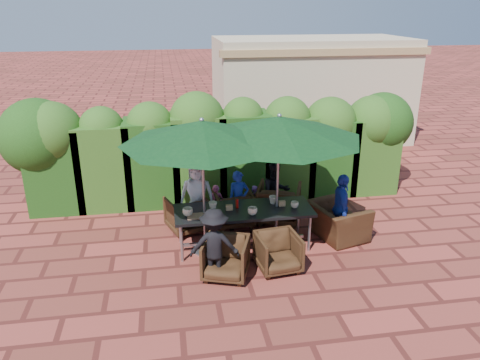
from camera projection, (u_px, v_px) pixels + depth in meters
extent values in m
plane|color=maroon|center=(237.00, 246.00, 8.63)|extent=(80.00, 80.00, 0.00)
cube|color=black|center=(244.00, 210.00, 8.35)|extent=(2.47, 0.90, 0.05)
cube|color=gray|center=(244.00, 241.00, 8.57)|extent=(2.27, 0.05, 0.05)
cylinder|color=gray|center=(182.00, 243.00, 7.99)|extent=(0.05, 0.05, 0.70)
cylinder|color=gray|center=(180.00, 225.00, 8.64)|extent=(0.05, 0.05, 0.70)
cylinder|color=gray|center=(309.00, 233.00, 8.34)|extent=(0.05, 0.05, 0.70)
cylinder|color=gray|center=(299.00, 217.00, 8.98)|extent=(0.05, 0.05, 0.70)
cylinder|color=gray|center=(205.00, 250.00, 8.44)|extent=(0.44, 0.44, 0.03)
cylinder|color=gray|center=(204.00, 190.00, 8.02)|extent=(0.04, 0.04, 2.40)
cone|color=black|center=(202.00, 132.00, 7.66)|extent=(2.74, 2.74, 0.38)
sphere|color=gray|center=(202.00, 120.00, 7.59)|extent=(0.08, 0.08, 0.08)
cylinder|color=gray|center=(276.00, 242.00, 8.73)|extent=(0.44, 0.44, 0.03)
cylinder|color=gray|center=(277.00, 183.00, 8.31)|extent=(0.04, 0.04, 2.40)
cone|color=black|center=(279.00, 127.00, 7.95)|extent=(2.91, 2.91, 0.38)
sphere|color=gray|center=(279.00, 116.00, 7.88)|extent=(0.08, 0.08, 0.08)
imported|color=black|center=(187.00, 212.00, 9.12)|extent=(0.91, 0.89, 0.75)
imported|color=black|center=(234.00, 207.00, 9.35)|extent=(0.80, 0.75, 0.77)
imported|color=black|center=(279.00, 201.00, 9.48)|extent=(1.06, 1.02, 0.86)
imported|color=black|center=(226.00, 257.00, 7.55)|extent=(0.88, 0.85, 0.72)
imported|color=black|center=(278.00, 251.00, 7.75)|extent=(0.75, 0.71, 0.70)
imported|color=black|center=(338.00, 216.00, 8.81)|extent=(0.91, 1.16, 0.89)
imported|color=silver|center=(197.00, 195.00, 9.12)|extent=(0.75, 0.54, 1.38)
imported|color=#1D349E|center=(239.00, 199.00, 9.22)|extent=(0.46, 0.39, 1.15)
imported|color=black|center=(275.00, 192.00, 9.41)|extent=(0.66, 0.47, 1.26)
imported|color=black|center=(214.00, 245.00, 7.40)|extent=(0.83, 0.47, 1.22)
imported|color=#1D349E|center=(341.00, 208.00, 8.64)|extent=(0.52, 0.82, 1.31)
imported|color=#E8528E|center=(216.00, 204.00, 9.42)|extent=(0.33, 0.29, 0.80)
imported|color=#794494|center=(256.00, 204.00, 9.48)|extent=(0.35, 0.32, 0.77)
imported|color=#247D22|center=(276.00, 136.00, 12.57)|extent=(1.65, 0.71, 1.72)
imported|color=#E8528E|center=(312.00, 137.00, 12.81)|extent=(0.84, 0.69, 1.52)
imported|color=#9C9CA4|center=(342.00, 134.00, 12.79)|extent=(1.15, 0.65, 1.70)
imported|color=beige|center=(188.00, 212.00, 8.07)|extent=(0.18, 0.18, 0.14)
imported|color=beige|center=(213.00, 206.00, 8.32)|extent=(0.15, 0.15, 0.14)
imported|color=beige|center=(252.00, 211.00, 8.12)|extent=(0.17, 0.17, 0.13)
imported|color=beige|center=(273.00, 200.00, 8.57)|extent=(0.15, 0.15, 0.14)
imported|color=beige|center=(295.00, 205.00, 8.39)|extent=(0.14, 0.14, 0.11)
cylinder|color=#B20C0A|center=(237.00, 204.00, 8.37)|extent=(0.04, 0.04, 0.17)
cylinder|color=#4C230C|center=(237.00, 203.00, 8.38)|extent=(0.04, 0.04, 0.17)
cube|color=#8F6445|center=(197.00, 216.00, 8.05)|extent=(0.35, 0.25, 0.02)
cube|color=tan|center=(229.00, 207.00, 8.30)|extent=(0.12, 0.06, 0.10)
cube|color=tan|center=(282.00, 203.00, 8.46)|extent=(0.12, 0.06, 0.10)
cube|color=#16340E|center=(57.00, 169.00, 9.90)|extent=(1.15, 0.95, 1.80)
sphere|color=#16340E|center=(52.00, 133.00, 9.62)|extent=(1.30, 1.30, 1.30)
cube|color=#16340E|center=(105.00, 166.00, 10.04)|extent=(1.15, 0.95, 1.84)
sphere|color=#16340E|center=(101.00, 129.00, 9.75)|extent=(0.94, 0.94, 0.94)
cube|color=#16340E|center=(153.00, 163.00, 10.19)|extent=(1.15, 0.95, 1.88)
sphere|color=#16340E|center=(150.00, 125.00, 9.89)|extent=(0.99, 0.99, 0.99)
cube|color=#16340E|center=(198.00, 158.00, 10.33)|extent=(1.15, 0.95, 1.97)
sphere|color=#16340E|center=(197.00, 119.00, 10.01)|extent=(1.18, 1.18, 1.18)
cube|color=#16340E|center=(243.00, 156.00, 10.48)|extent=(1.15, 0.95, 1.96)
sphere|color=#16340E|center=(243.00, 118.00, 10.17)|extent=(0.91, 0.91, 0.91)
cube|color=#16340E|center=(286.00, 156.00, 10.65)|extent=(1.15, 0.95, 1.87)
sphere|color=#16340E|center=(287.00, 120.00, 10.35)|extent=(1.05, 1.05, 1.05)
cube|color=#16340E|center=(328.00, 156.00, 10.82)|extent=(1.15, 0.95, 1.76)
sphere|color=#16340E|center=(330.00, 123.00, 10.54)|extent=(1.18, 1.18, 1.18)
cube|color=#16340E|center=(369.00, 154.00, 10.97)|extent=(1.15, 0.95, 1.76)
sphere|color=#16340E|center=(372.00, 122.00, 10.70)|extent=(1.20, 1.20, 1.20)
sphere|color=#16340E|center=(38.00, 137.00, 9.70)|extent=(1.60, 1.60, 1.60)
sphere|color=#16340E|center=(382.00, 123.00, 10.85)|extent=(1.40, 1.40, 1.40)
cube|color=#C1B28F|center=(310.00, 89.00, 15.05)|extent=(6.00, 3.00, 3.20)
cube|color=tan|center=(328.00, 52.00, 13.26)|extent=(6.20, 0.25, 0.20)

